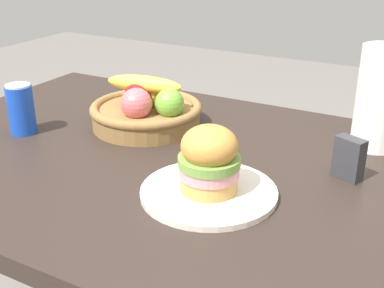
{
  "coord_description": "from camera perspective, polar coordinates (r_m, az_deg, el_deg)",
  "views": [
    {
      "loc": [
        0.52,
        -0.88,
        1.23
      ],
      "look_at": [
        0.05,
        -0.03,
        0.81
      ],
      "focal_mm": 46.96,
      "sensor_mm": 36.0,
      "label": 1
    }
  ],
  "objects": [
    {
      "name": "dining_table",
      "position": [
        1.18,
        -1.52,
        -6.11
      ],
      "size": [
        1.4,
        0.9,
        0.75
      ],
      "color": "#2D231E",
      "rests_on": "ground_plane"
    },
    {
      "name": "plate",
      "position": [
        0.98,
        1.91,
        -5.48
      ],
      "size": [
        0.27,
        0.27,
        0.01
      ],
      "primitive_type": "cylinder",
      "color": "silver",
      "rests_on": "dining_table"
    },
    {
      "name": "sandwich",
      "position": [
        0.95,
        1.97,
        -1.75
      ],
      "size": [
        0.12,
        0.12,
        0.13
      ],
      "color": "tan",
      "rests_on": "plate"
    },
    {
      "name": "soda_can",
      "position": [
        1.32,
        -18.85,
        3.77
      ],
      "size": [
        0.07,
        0.07,
        0.13
      ],
      "color": "blue",
      "rests_on": "dining_table"
    },
    {
      "name": "fruit_basket",
      "position": [
        1.3,
        -5.18,
        3.98
      ],
      "size": [
        0.29,
        0.29,
        0.14
      ],
      "color": "olive",
      "rests_on": "dining_table"
    },
    {
      "name": "paper_towel_roll",
      "position": [
        1.23,
        20.64,
        4.9
      ],
      "size": [
        0.11,
        0.11,
        0.24
      ],
      "primitive_type": "cylinder",
      "color": "white",
      "rests_on": "dining_table"
    },
    {
      "name": "napkin_holder",
      "position": [
        1.07,
        17.39,
        -1.59
      ],
      "size": [
        0.07,
        0.05,
        0.09
      ],
      "primitive_type": "cube",
      "rotation": [
        0.0,
        0.0,
        -0.37
      ],
      "color": "#333338",
      "rests_on": "dining_table"
    }
  ]
}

